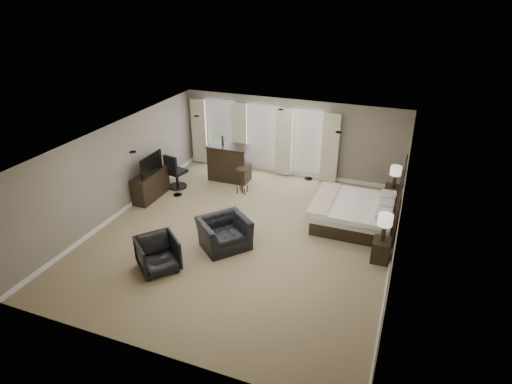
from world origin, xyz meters
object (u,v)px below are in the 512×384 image
(lamp_near, at_px, (384,228))
(bar_stool_right, at_px, (242,181))
(armchair_near, at_px, (224,228))
(armchair_far, at_px, (158,253))
(nightstand_far, at_px, (392,197))
(tv, at_px, (149,171))
(dresser, at_px, (151,185))
(desk_chair, at_px, (176,171))
(lamp_far, at_px, (395,177))
(bed, at_px, (355,202))
(bar_stool_left, at_px, (227,171))
(nightstand_near, at_px, (381,250))
(bar_counter, at_px, (230,163))

(lamp_near, height_order, bar_stool_right, lamp_near)
(armchair_near, bearing_deg, armchair_far, -175.18)
(nightstand_far, bearing_deg, lamp_near, -90.00)
(tv, height_order, bar_stool_right, tv)
(dresser, distance_m, desk_chair, 1.00)
(lamp_far, distance_m, armchair_near, 5.24)
(nightstand_far, bearing_deg, dresser, -163.81)
(bed, bearing_deg, bar_stool_left, 162.77)
(nightstand_near, relative_size, bar_counter, 0.40)
(lamp_near, xyz_separation_m, bar_stool_right, (-4.45, 2.17, -0.48))
(desk_chair, bearing_deg, nightstand_near, 176.03)
(lamp_far, bearing_deg, armchair_far, -132.91)
(nightstand_far, height_order, tv, tv)
(lamp_near, distance_m, lamp_far, 2.90)
(lamp_far, height_order, bar_stool_left, lamp_far)
(armchair_far, distance_m, bar_stool_left, 5.00)
(armchair_near, xyz_separation_m, bar_counter, (-1.51, 3.73, 0.09))
(bar_counter, relative_size, bar_stool_right, 1.68)
(lamp_near, bearing_deg, tv, 172.67)
(desk_chair, bearing_deg, bar_counter, -127.49)
(bed, relative_size, lamp_far, 3.31)
(nightstand_near, bearing_deg, bar_counter, 150.45)
(armchair_far, relative_size, desk_chair, 0.77)
(nightstand_near, height_order, bar_counter, bar_counter)
(bar_counter, height_order, bar_stool_right, bar_counter)
(dresser, bearing_deg, lamp_far, 16.19)
(armchair_far, bearing_deg, nightstand_far, -2.51)
(bar_stool_right, bearing_deg, lamp_near, -26.07)
(nightstand_near, relative_size, lamp_far, 0.84)
(bar_stool_left, bearing_deg, armchair_near, -66.96)
(nightstand_far, bearing_deg, bar_stool_left, -178.86)
(bed, distance_m, armchair_near, 3.60)
(bar_counter, bearing_deg, nightstand_far, -0.64)
(lamp_far, distance_m, armchair_far, 6.96)
(tv, relative_size, bar_stool_right, 1.27)
(tv, xyz_separation_m, armchair_near, (3.21, -1.66, -0.37))
(bar_counter, distance_m, bar_stool_left, 0.29)
(armchair_far, xyz_separation_m, bar_counter, (-0.49, 5.14, 0.16))
(tv, relative_size, bar_stool_left, 1.43)
(lamp_far, height_order, tv, lamp_far)
(lamp_near, distance_m, tv, 6.98)
(nightstand_far, bearing_deg, lamp_far, 0.00)
(bar_counter, height_order, desk_chair, bar_counter)
(armchair_near, bearing_deg, bar_stool_right, 54.45)
(nightstand_near, relative_size, armchair_near, 0.47)
(lamp_near, bearing_deg, desk_chair, 164.65)
(lamp_far, bearing_deg, nightstand_far, 0.00)
(bar_stool_right, bearing_deg, armchair_far, -93.65)
(lamp_far, bearing_deg, dresser, -163.81)
(dresser, bearing_deg, bar_counter, 50.55)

